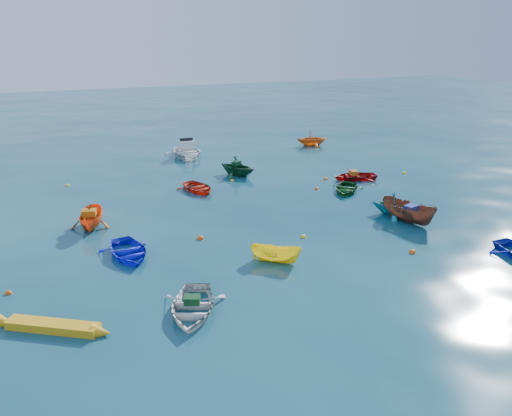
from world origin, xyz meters
name	(u,v)px	position (x,y,z in m)	size (l,w,h in m)	color
ground	(294,246)	(0.00, 0.00, 0.00)	(160.00, 160.00, 0.00)	#093646
dinghy_blue_sw	(129,256)	(-7.97, 1.96, 0.00)	(2.43, 3.40, 0.71)	#1117D8
dinghy_white_near	(192,313)	(-6.54, -4.23, 0.00)	(2.49, 3.48, 0.72)	beige
sampan_brown_mid	(407,222)	(7.57, 0.54, 0.00)	(1.33, 3.52, 1.36)	brown
dinghy_orange_w	(91,227)	(-9.32, 6.63, 0.00)	(2.16, 2.51, 1.32)	#CA5E13
sampan_yellow_mid	(276,262)	(-1.65, -1.35, 0.00)	(0.93, 2.48, 0.96)	yellow
dinghy_green_e	(346,191)	(7.41, 6.81, 0.00)	(2.18, 3.05, 0.63)	#0F4417
dinghy_cyan_se	(395,215)	(7.59, 1.74, 0.00)	(2.35, 2.73, 1.44)	teal
sampan_orange_n	(93,227)	(-9.19, 6.55, 0.00)	(1.11, 2.96, 1.14)	#F35316
dinghy_green_n	(237,175)	(2.00, 13.45, 0.00)	(2.59, 3.00, 1.58)	#0F4121
dinghy_red_ne	(355,179)	(9.62, 9.12, 0.00)	(2.30, 3.21, 0.67)	#A10D0D
dinghy_red_far	(198,191)	(-1.88, 10.82, 0.00)	(2.25, 3.15, 0.65)	red
dinghy_orange_far	(312,146)	(12.26, 20.50, 0.00)	(2.51, 2.92, 1.53)	orange
kayak_yellow	(53,330)	(-11.55, -3.42, 0.00)	(0.63, 4.20, 0.43)	orange
motorboat_white	(187,157)	(0.05, 20.69, 0.00)	(3.31, 4.63, 1.56)	white
tarp_green_a	(192,300)	(-6.50, -4.13, 0.51)	(0.61, 0.46, 0.30)	#10421C
tarp_blue_a	(411,208)	(7.61, 0.40, 0.86)	(0.72, 0.54, 0.35)	navy
tarp_orange_a	(89,213)	(-9.30, 6.68, 0.84)	(0.74, 0.56, 0.36)	orange
tarp_green_b	(236,163)	(1.94, 13.53, 0.94)	(0.62, 0.47, 0.30)	#124926
tarp_orange_b	(354,173)	(9.52, 9.14, 0.50)	(0.68, 0.52, 0.33)	#C25D13
buoy_or_a	(9,294)	(-13.19, 0.16, 0.00)	(0.29, 0.29, 0.29)	#CF480B
buoy_ye_a	(303,237)	(0.95, 0.79, 0.00)	(0.30, 0.30, 0.30)	yellow
buoy_or_b	(412,253)	(5.01, -3.02, 0.00)	(0.34, 0.34, 0.34)	#ED590C
buoy_or_c	(200,239)	(-4.15, 2.68, 0.00)	(0.36, 0.36, 0.36)	#E94D0C
buoy_ye_c	(232,181)	(1.11, 12.15, 0.00)	(0.31, 0.31, 0.31)	gold
buoy_or_d	(325,179)	(7.61, 9.91, 0.00)	(0.31, 0.31, 0.31)	orange
buoy_ye_d	(67,186)	(-10.06, 15.49, 0.00)	(0.32, 0.32, 0.32)	yellow
buoy_or_e	(317,189)	(5.82, 8.03, 0.00)	(0.29, 0.29, 0.29)	#F04F0D
buoy_ye_e	(404,174)	(13.99, 8.95, 0.00)	(0.31, 0.31, 0.31)	yellow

